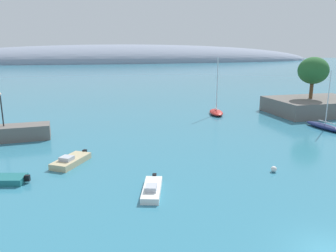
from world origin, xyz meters
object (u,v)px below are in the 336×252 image
at_px(tree_clump_shore, 313,71).
at_px(sailboat_red_mid_mooring, 216,111).
at_px(harbor_lamp_post, 1,106).
at_px(motorboat_sand_outer, 71,161).
at_px(sailboat_navy_near_shore, 325,126).
at_px(motorboat_white_foreground, 152,189).
at_px(mooring_buoy_white, 274,169).

relative_size(tree_clump_shore, sailboat_red_mid_mooring, 0.74).
bearing_deg(harbor_lamp_post, motorboat_sand_outer, -53.22).
bearing_deg(sailboat_navy_near_shore, harbor_lamp_post, 77.22).
xyz_separation_m(motorboat_white_foreground, motorboat_sand_outer, (-6.69, 8.86, 0.06)).
bearing_deg(sailboat_red_mid_mooring, harbor_lamp_post, 118.46).
distance_m(motorboat_sand_outer, harbor_lamp_post, 14.71).
relative_size(tree_clump_shore, harbor_lamp_post, 1.72).
height_order(tree_clump_shore, mooring_buoy_white, tree_clump_shore).
height_order(sailboat_navy_near_shore, harbor_lamp_post, sailboat_navy_near_shore).
xyz_separation_m(sailboat_navy_near_shore, harbor_lamp_post, (-44.38, 5.37, 4.14)).
distance_m(sailboat_navy_near_shore, mooring_buoy_white, 21.40).
bearing_deg(mooring_buoy_white, motorboat_sand_outer, 159.06).
xyz_separation_m(tree_clump_shore, sailboat_navy_near_shore, (-5.73, -11.02, -7.26)).
bearing_deg(tree_clump_shore, mooring_buoy_white, -132.91).
height_order(mooring_buoy_white, harbor_lamp_post, harbor_lamp_post).
xyz_separation_m(sailboat_red_mid_mooring, motorboat_white_foreground, (-17.99, -28.99, -0.23)).
relative_size(tree_clump_shore, mooring_buoy_white, 12.82).
bearing_deg(motorboat_white_foreground, harbor_lamp_post, -126.03).
bearing_deg(mooring_buoy_white, tree_clump_shore, 47.09).
height_order(motorboat_white_foreground, motorboat_sand_outer, motorboat_sand_outer).
distance_m(motorboat_white_foreground, motorboat_sand_outer, 11.10).
bearing_deg(motorboat_sand_outer, tree_clump_shore, 145.41).
distance_m(sailboat_red_mid_mooring, mooring_buoy_white, 28.01).
bearing_deg(tree_clump_shore, motorboat_white_foreground, -143.59).
xyz_separation_m(sailboat_navy_near_shore, motorboat_sand_outer, (-35.94, -5.92, -0.09)).
distance_m(tree_clump_shore, harbor_lamp_post, 50.52).
relative_size(sailboat_navy_near_shore, harbor_lamp_post, 1.99).
height_order(sailboat_red_mid_mooring, harbor_lamp_post, sailboat_red_mid_mooring).
bearing_deg(sailboat_red_mid_mooring, motorboat_white_foreground, 161.68).
distance_m(tree_clump_shore, mooring_buoy_white, 33.94).
bearing_deg(sailboat_navy_near_shore, sailboat_red_mid_mooring, 32.49).
bearing_deg(harbor_lamp_post, mooring_buoy_white, -34.02).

